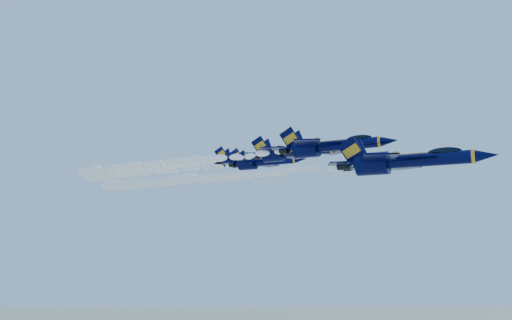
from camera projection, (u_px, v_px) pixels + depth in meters
The scene contains 10 objects.
jet_lead at pixel (403, 161), 60.59m from camera, with size 18.66×15.30×6.93m.
smoke_trail_jet_lead at pixel (205, 178), 74.62m from camera, with size 42.61×2.08×1.87m, color white.
jet_second at pixel (329, 146), 73.79m from camera, with size 17.90×14.68×6.65m.
smoke_trail_jet_second at pixel (174, 162), 87.66m from camera, with size 42.61×1.99×1.79m, color white.
jet_third at pixel (292, 152), 81.46m from camera, with size 16.46×13.51×6.12m.
smoke_trail_jet_third at pixel (157, 166), 95.04m from camera, with size 42.61×1.83×1.65m, color white.
jet_fourth at pixel (262, 162), 98.72m from camera, with size 16.71×13.71×6.21m.
smoke_trail_jet_fourth at pixel (152, 173), 112.35m from camera, with size 42.61×1.86×1.68m, color white.
jet_fifth at pixel (245, 159), 109.42m from camera, with size 17.47×14.33×6.49m.
smoke_trail_jet_fifth at pixel (145, 169), 123.21m from camera, with size 42.61×1.95×1.75m, color white.
Camera 1 is at (29.88, -71.11, 140.44)m, focal length 35.00 mm.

